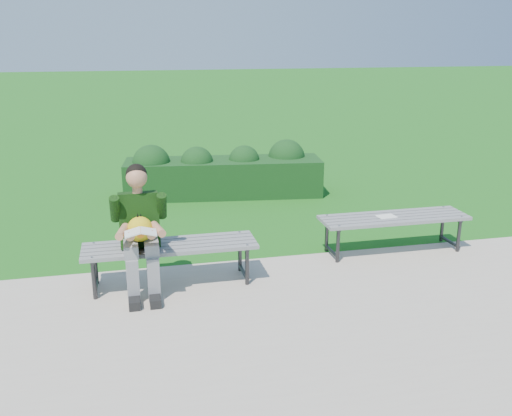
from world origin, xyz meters
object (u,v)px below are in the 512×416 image
(bench_left, at_px, (170,249))
(bench_right, at_px, (394,220))
(paper_sheet, at_px, (386,216))
(seated_boy, at_px, (140,227))
(hedge, at_px, (223,172))

(bench_left, relative_size, bench_right, 1.00)
(bench_left, relative_size, paper_sheet, 7.65)
(seated_boy, bearing_deg, bench_right, 8.84)
(hedge, xyz_separation_m, bench_left, (-1.15, -3.47, 0.03))
(hedge, relative_size, seated_boy, 2.50)
(seated_boy, bearing_deg, paper_sheet, 9.13)
(hedge, xyz_separation_m, paper_sheet, (1.47, -3.10, 0.08))
(bench_right, bearing_deg, hedge, 116.87)
(bench_left, xyz_separation_m, paper_sheet, (2.62, 0.37, 0.06))
(seated_boy, xyz_separation_m, paper_sheet, (2.92, 0.47, -0.24))
(seated_boy, distance_m, paper_sheet, 2.96)
(bench_right, bearing_deg, bench_left, -172.19)
(hedge, height_order, bench_left, hedge)
(hedge, height_order, paper_sheet, hedge)
(bench_right, bearing_deg, seated_boy, -171.16)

